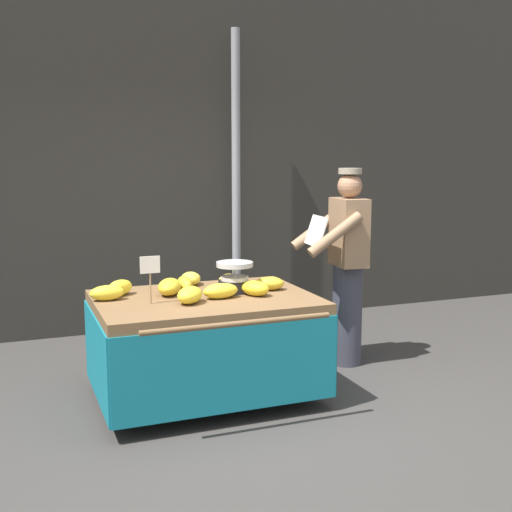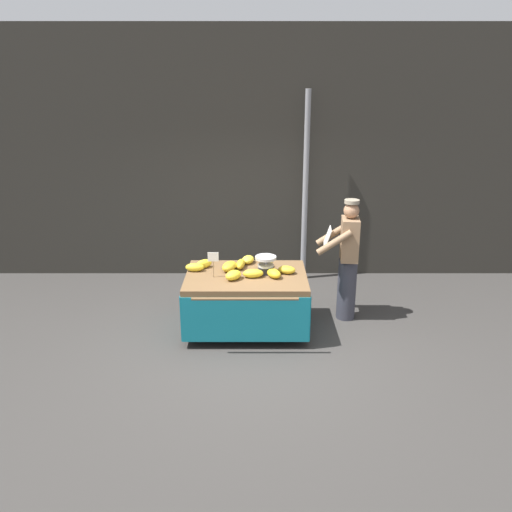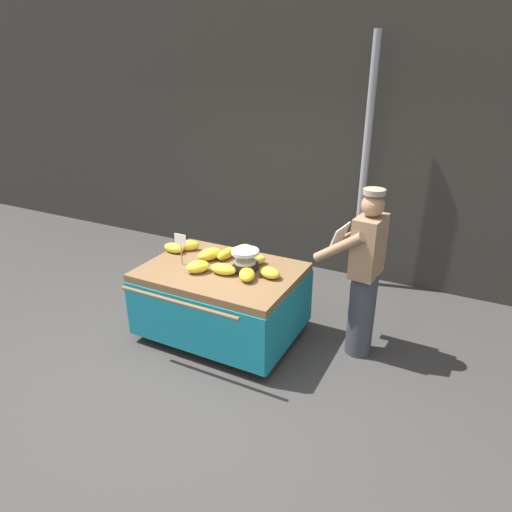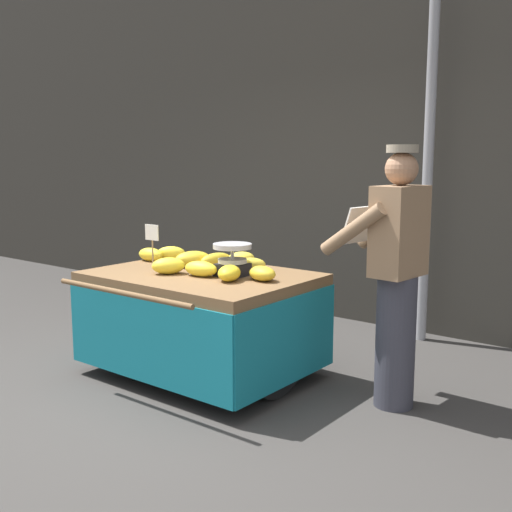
{
  "view_description": "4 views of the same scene",
  "coord_description": "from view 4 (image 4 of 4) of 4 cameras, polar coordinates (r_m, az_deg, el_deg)",
  "views": [
    {
      "loc": [
        -1.42,
        -3.91,
        1.83
      ],
      "look_at": [
        0.3,
        0.52,
        1.08
      ],
      "focal_mm": 45.59,
      "sensor_mm": 36.0,
      "label": 1
    },
    {
      "loc": [
        0.05,
        -5.78,
        3.23
      ],
      "look_at": [
        0.03,
        0.56,
        1.06
      ],
      "focal_mm": 36.46,
      "sensor_mm": 36.0,
      "label": 2
    },
    {
      "loc": [
        2.12,
        -2.9,
        2.71
      ],
      "look_at": [
        0.27,
        0.73,
        0.95
      ],
      "focal_mm": 30.96,
      "sensor_mm": 36.0,
      "label": 3
    },
    {
      "loc": [
        3.01,
        -2.69,
        1.63
      ],
      "look_at": [
        0.41,
        0.63,
        0.96
      ],
      "focal_mm": 43.31,
      "sensor_mm": 36.0,
      "label": 4
    }
  ],
  "objects": [
    {
      "name": "ground_plane",
      "position": [
        4.36,
        -9.72,
        -13.11
      ],
      "size": [
        60.0,
        60.0,
        0.0
      ],
      "primitive_type": "plane",
      "color": "#383533"
    },
    {
      "name": "back_wall",
      "position": [
        6.32,
        9.69,
        12.48
      ],
      "size": [
        16.0,
        0.24,
        4.05
      ],
      "primitive_type": "cube",
      "color": "#2D2B26",
      "rests_on": "ground"
    },
    {
      "name": "street_pole",
      "position": [
        5.64,
        15.59,
        7.82
      ],
      "size": [
        0.09,
        0.09,
        3.09
      ],
      "primitive_type": "cylinder",
      "color": "gray",
      "rests_on": "ground"
    },
    {
      "name": "banana_cart",
      "position": [
        4.64,
        -5.08,
        -4.13
      ],
      "size": [
        1.61,
        1.35,
        0.79
      ],
      "color": "brown",
      "rests_on": "ground"
    },
    {
      "name": "weighing_scale",
      "position": [
        4.45,
        -2.19,
        -0.34
      ],
      "size": [
        0.28,
        0.28,
        0.24
      ],
      "color": "black",
      "rests_on": "banana_cart"
    },
    {
      "name": "price_sign",
      "position": [
        4.79,
        -9.59,
        1.78
      ],
      "size": [
        0.14,
        0.01,
        0.34
      ],
      "color": "#997A51",
      "rests_on": "banana_cart"
    },
    {
      "name": "banana_bunch_0",
      "position": [
        4.9,
        -1.39,
        -0.22
      ],
      "size": [
        0.22,
        0.27,
        0.11
      ],
      "primitive_type": "ellipsoid",
      "rotation": [
        0.0,
        0.0,
        2.82
      ],
      "color": "yellow",
      "rests_on": "banana_cart"
    },
    {
      "name": "banana_bunch_1",
      "position": [
        4.28,
        0.58,
        -1.62
      ],
      "size": [
        0.26,
        0.21,
        0.1
      ],
      "primitive_type": "ellipsoid",
      "rotation": [
        0.0,
        0.0,
        1.29
      ],
      "color": "gold",
      "rests_on": "banana_cart"
    },
    {
      "name": "banana_bunch_2",
      "position": [
        4.82,
        -3.72,
        -0.36
      ],
      "size": [
        0.15,
        0.31,
        0.11
      ],
      "primitive_type": "ellipsoid",
      "rotation": [
        0.0,
        0.0,
        3.02
      ],
      "color": "gold",
      "rests_on": "banana_cart"
    },
    {
      "name": "banana_bunch_3",
      "position": [
        4.84,
        -5.87,
        -0.27
      ],
      "size": [
        0.27,
        0.33,
        0.13
      ],
      "primitive_type": "ellipsoid",
      "rotation": [
        0.0,
        0.0,
        2.74
      ],
      "color": "gold",
      "rests_on": "banana_cart"
    },
    {
      "name": "banana_bunch_4",
      "position": [
        5.16,
        -7.84,
        0.24
      ],
      "size": [
        0.25,
        0.23,
        0.12
      ],
      "primitive_type": "ellipsoid",
      "rotation": [
        0.0,
        0.0,
        2.21
      ],
      "color": "yellow",
      "rests_on": "banana_cart"
    },
    {
      "name": "banana_bunch_5",
      "position": [
        4.6,
        -0.64,
        -0.83
      ],
      "size": [
        0.26,
        0.27,
        0.11
      ],
      "primitive_type": "ellipsoid",
      "rotation": [
        0.0,
        0.0,
        2.42
      ],
      "color": "yellow",
      "rests_on": "banana_cart"
    },
    {
      "name": "banana_bunch_6",
      "position": [
        4.27,
        -2.49,
        -1.58
      ],
      "size": [
        0.25,
        0.28,
        0.11
      ],
      "primitive_type": "ellipsoid",
      "rotation": [
        0.0,
        0.0,
        0.49
      ],
      "color": "gold",
      "rests_on": "banana_cart"
    },
    {
      "name": "banana_bunch_7",
      "position": [
        4.57,
        -8.1,
        -0.9
      ],
      "size": [
        0.28,
        0.29,
        0.12
      ],
      "primitive_type": "ellipsoid",
      "rotation": [
        0.0,
        0.0,
        2.48
      ],
      "color": "yellow",
      "rests_on": "banana_cart"
    },
    {
      "name": "banana_bunch_8",
      "position": [
        4.45,
        -5.11,
        -1.18
      ],
      "size": [
        0.28,
        0.17,
        0.11
      ],
      "primitive_type": "ellipsoid",
      "rotation": [
        0.0,
        0.0,
        1.68
      ],
      "color": "yellow",
      "rests_on": "banana_cart"
    },
    {
      "name": "banana_bunch_9",
      "position": [
        5.16,
        -9.71,
        0.14
      ],
      "size": [
        0.25,
        0.13,
        0.11
      ],
      "primitive_type": "ellipsoid",
      "rotation": [
        0.0,
        0.0,
        1.57
      ],
      "color": "yellow",
      "rests_on": "banana_cart"
    },
    {
      "name": "vendor_person",
      "position": [
        4.1,
        12.76,
        -1.84
      ],
      "size": [
        0.61,
        0.55,
        1.71
      ],
      "color": "#383842",
      "rests_on": "ground"
    }
  ]
}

